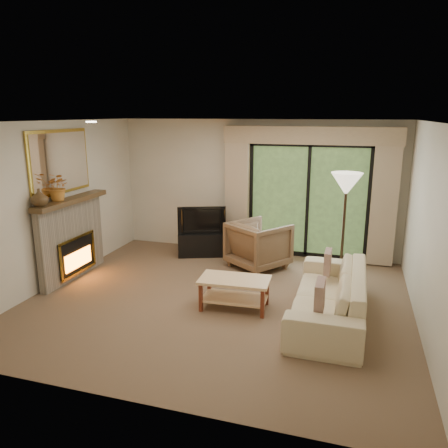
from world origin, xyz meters
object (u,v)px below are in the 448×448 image
(media_console, at_px, (202,244))
(coffee_table, at_px, (235,293))
(sofa, at_px, (329,294))
(armchair, at_px, (259,245))

(media_console, bearing_deg, coffee_table, -80.56)
(sofa, xyz_separation_m, coffee_table, (-1.30, -0.08, -0.12))
(sofa, distance_m, coffee_table, 1.31)
(media_console, height_order, armchair, armchair)
(media_console, relative_size, coffee_table, 0.93)
(armchair, relative_size, coffee_table, 0.94)
(sofa, bearing_deg, armchair, -141.41)
(armchair, bearing_deg, media_console, 18.41)
(armchair, relative_size, sofa, 0.40)
(media_console, bearing_deg, sofa, -59.89)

